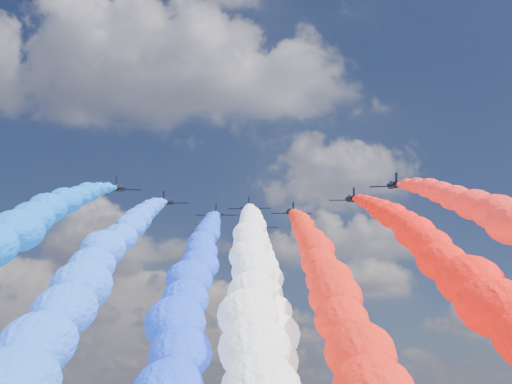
{
  "coord_description": "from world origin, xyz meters",
  "views": [
    {
      "loc": [
        -1.73,
        -143.61,
        62.33
      ],
      "look_at": [
        0.0,
        4.0,
        110.41
      ],
      "focal_mm": 48.23,
      "sensor_mm": 36.0,
      "label": 1
    }
  ],
  "objects": [
    {
      "name": "jet_6",
      "position": [
        21.29,
        2.65,
        108.41
      ],
      "size": [
        10.11,
        13.66,
        6.61
      ],
      "primitive_type": null,
      "rotation": [
        0.29,
        0.0,
        -0.02
      ],
      "color": "black"
    },
    {
      "name": "jet_1",
      "position": [
        -20.01,
        5.41,
        108.41
      ],
      "size": [
        10.66,
        14.05,
        6.61
      ],
      "primitive_type": null,
      "rotation": [
        0.29,
        0.0,
        -0.06
      ],
      "color": "black"
    },
    {
      "name": "jet_2",
      "position": [
        -9.16,
        14.92,
        108.41
      ],
      "size": [
        10.13,
        13.67,
        6.61
      ],
      "primitive_type": null,
      "rotation": [
        0.29,
        0.0,
        -0.02
      ],
      "color": "black"
    },
    {
      "name": "trail_5",
      "position": [
        8.46,
        -37.57,
        85.5
      ],
      "size": [
        6.89,
        98.23,
        49.47
      ],
      "primitive_type": null,
      "color": "red"
    },
    {
      "name": "trail_1",
      "position": [
        -20.01,
        -45.6,
        85.5
      ],
      "size": [
        6.89,
        98.23,
        49.47
      ],
      "primitive_type": null,
      "color": "blue"
    },
    {
      "name": "jet_7",
      "position": [
        28.76,
        -7.12,
        108.41
      ],
      "size": [
        10.68,
        14.07,
        6.61
      ],
      "primitive_type": null,
      "rotation": [
        0.29,
        0.0,
        -0.06
      ],
      "color": "black"
    },
    {
      "name": "jet_4",
      "position": [
        0.91,
        25.75,
        108.41
      ],
      "size": [
        10.04,
        13.61,
        6.61
      ],
      "primitive_type": null,
      "rotation": [
        0.29,
        0.0,
        0.02
      ],
      "color": "black"
    },
    {
      "name": "jet_5",
      "position": [
        8.46,
        13.44,
        108.41
      ],
      "size": [
        10.46,
        13.91,
        6.61
      ],
      "primitive_type": null,
      "rotation": [
        0.29,
        0.0,
        0.05
      ],
      "color": "black"
    },
    {
      "name": "jet_3",
      "position": [
        -1.35,
        9.33,
        108.41
      ],
      "size": [
        10.59,
        14.0,
        6.61
      ],
      "primitive_type": null,
      "rotation": [
        0.29,
        0.0,
        -0.06
      ],
      "color": "black"
    },
    {
      "name": "trail_4",
      "position": [
        0.91,
        -25.27,
        85.5
      ],
      "size": [
        6.89,
        98.23,
        49.47
      ],
      "primitive_type": null,
      "color": "white"
    },
    {
      "name": "jet_0",
      "position": [
        -29.28,
        -4.4,
        108.41
      ],
      "size": [
        10.68,
        14.06,
        6.61
      ],
      "primitive_type": null,
      "rotation": [
        0.29,
        0.0,
        0.06
      ],
      "color": "black"
    },
    {
      "name": "trail_3",
      "position": [
        -1.35,
        -41.68,
        85.5
      ],
      "size": [
        6.89,
        98.23,
        49.47
      ],
      "primitive_type": null,
      "color": "white"
    },
    {
      "name": "trail_7",
      "position": [
        28.76,
        -58.14,
        85.5
      ],
      "size": [
        6.89,
        98.23,
        49.47
      ],
      "primitive_type": null,
      "color": "red"
    },
    {
      "name": "trail_0",
      "position": [
        -29.28,
        -55.41,
        85.5
      ],
      "size": [
        6.89,
        98.23,
        49.47
      ],
      "primitive_type": null,
      "color": "blue"
    },
    {
      "name": "trail_2",
      "position": [
        -9.16,
        -36.09,
        85.5
      ],
      "size": [
        6.89,
        98.23,
        49.47
      ],
      "primitive_type": null,
      "color": "blue"
    },
    {
      "name": "trail_6",
      "position": [
        21.29,
        -48.37,
        85.5
      ],
      "size": [
        6.89,
        98.23,
        49.47
      ],
      "primitive_type": null,
      "color": "red"
    }
  ]
}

